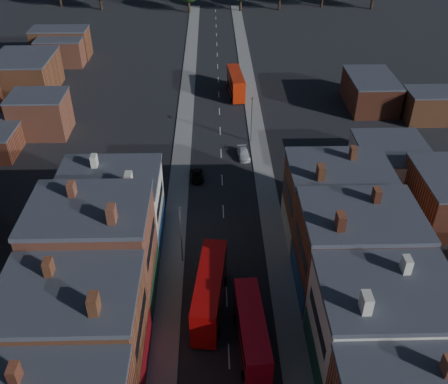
{
  "coord_description": "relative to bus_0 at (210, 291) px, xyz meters",
  "views": [
    {
      "loc": [
        -1.25,
        -15.42,
        41.51
      ],
      "look_at": [
        0.0,
        36.0,
        6.05
      ],
      "focal_mm": 40.0,
      "sensor_mm": 36.0,
      "label": 1
    }
  ],
  "objects": [
    {
      "name": "car_3",
      "position": [
        5.48,
        32.34,
        -2.07
      ],
      "size": [
        2.16,
        4.45,
        1.25
      ],
      "primitive_type": "imported",
      "rotation": [
        0.0,
        0.0,
        0.1
      ],
      "color": "silver",
      "rests_on": "ground"
    },
    {
      "name": "lamp_post_2",
      "position": [
        -3.35,
        7.64,
        2.01
      ],
      "size": [
        0.25,
        0.7,
        8.12
      ],
      "color": "slate",
      "rests_on": "ground"
    },
    {
      "name": "pavement_east",
      "position": [
        8.35,
        27.64,
        -2.63
      ],
      "size": [
        3.0,
        200.0,
        0.12
      ],
      "primitive_type": "cube",
      "color": "gray",
      "rests_on": "ground"
    },
    {
      "name": "lamp_post_3",
      "position": [
        7.05,
        37.64,
        2.01
      ],
      "size": [
        0.25,
        0.7,
        8.12
      ],
      "color": "slate",
      "rests_on": "ground"
    },
    {
      "name": "car_2",
      "position": [
        -1.95,
        26.06,
        -2.13
      ],
      "size": [
        2.17,
        4.16,
        1.12
      ],
      "primitive_type": "imported",
      "rotation": [
        0.0,
        0.0,
        0.08
      ],
      "color": "black",
      "rests_on": "ground"
    },
    {
      "name": "bus_2",
      "position": [
        5.3,
        57.5,
        -0.19
      ],
      "size": [
        3.39,
        10.91,
        4.64
      ],
      "rotation": [
        0.0,
        0.0,
        0.09
      ],
      "color": "#B62008",
      "rests_on": "ground"
    },
    {
      "name": "pavement_west",
      "position": [
        -4.65,
        27.64,
        -2.63
      ],
      "size": [
        3.0,
        200.0,
        0.12
      ],
      "primitive_type": "cube",
      "color": "gray",
      "rests_on": "ground"
    },
    {
      "name": "bus_1",
      "position": [
        4.09,
        -5.47,
        -0.2
      ],
      "size": [
        3.22,
        10.83,
        4.62
      ],
      "rotation": [
        0.0,
        0.0,
        0.06
      ],
      "color": "#B90A18",
      "rests_on": "ground"
    },
    {
      "name": "bus_0",
      "position": [
        0.0,
        0.0,
        0.0
      ],
      "size": [
        3.96,
        11.78,
        4.99
      ],
      "rotation": [
        0.0,
        0.0,
        -0.12
      ],
      "color": "#B70A0A",
      "rests_on": "ground"
    }
  ]
}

